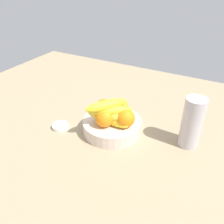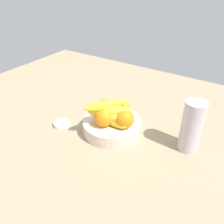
% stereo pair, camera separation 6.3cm
% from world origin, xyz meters
% --- Properties ---
extents(ground_plane, '(1.80, 1.40, 0.03)m').
position_xyz_m(ground_plane, '(0.00, 0.00, -0.01)').
color(ground_plane, '#9B8868').
extents(fruit_bowl, '(0.24, 0.24, 0.05)m').
position_xyz_m(fruit_bowl, '(0.03, -0.02, 0.03)').
color(fruit_bowl, beige).
rests_on(fruit_bowl, ground_plane).
extents(orange_front_left, '(0.07, 0.07, 0.07)m').
position_xyz_m(orange_front_left, '(0.04, 0.03, 0.09)').
color(orange_front_left, orange).
rests_on(orange_front_left, fruit_bowl).
extents(orange_front_right, '(0.07, 0.07, 0.07)m').
position_xyz_m(orange_front_right, '(-0.02, -0.00, 0.09)').
color(orange_front_right, orange).
rests_on(orange_front_right, fruit_bowl).
extents(orange_center, '(0.07, 0.07, 0.07)m').
position_xyz_m(orange_center, '(0.02, -0.06, 0.09)').
color(orange_center, orange).
rests_on(orange_center, fruit_bowl).
extents(orange_back_left, '(0.07, 0.07, 0.07)m').
position_xyz_m(orange_back_left, '(0.09, -0.03, 0.09)').
color(orange_back_left, orange).
rests_on(orange_back_left, fruit_bowl).
extents(banana_bunch, '(0.18, 0.16, 0.11)m').
position_xyz_m(banana_bunch, '(0.03, -0.04, 0.11)').
color(banana_bunch, yellow).
rests_on(banana_bunch, fruit_bowl).
extents(thermos_tumbler, '(0.08, 0.08, 0.20)m').
position_xyz_m(thermos_tumbler, '(0.32, 0.05, 0.10)').
color(thermos_tumbler, '#C0B7BC').
rests_on(thermos_tumbler, ground_plane).
extents(jar_lid, '(0.07, 0.07, 0.02)m').
position_xyz_m(jar_lid, '(-0.17, -0.10, 0.01)').
color(jar_lid, white).
rests_on(jar_lid, ground_plane).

